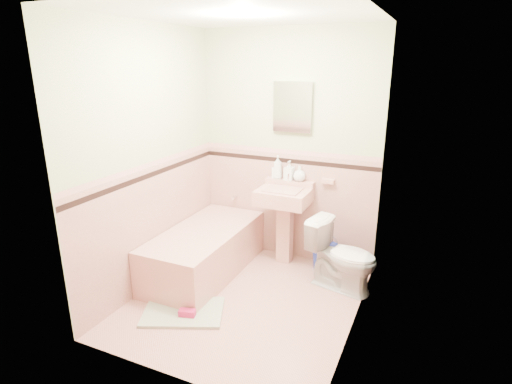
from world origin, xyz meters
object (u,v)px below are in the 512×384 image
at_px(bathtub, 205,252).
at_px(soap_bottle_right, 299,174).
at_px(soap_bottle_left, 278,167).
at_px(medicine_cabinet, 293,107).
at_px(sink, 283,227).
at_px(toilet, 343,256).
at_px(shoe, 187,313).
at_px(bucket, 325,257).
at_px(soap_bottle_mid, 289,170).

xyz_separation_m(bathtub, soap_bottle_right, (0.79, 0.71, 0.78)).
bearing_deg(soap_bottle_left, medicine_cabinet, 11.68).
bearing_deg(sink, medicine_cabinet, 90.00).
relative_size(bathtub, medicine_cabinet, 2.92).
relative_size(soap_bottle_left, toilet, 0.37).
relative_size(soap_bottle_left, soap_bottle_right, 1.53).
bearing_deg(soap_bottle_right, shoe, -108.05).
distance_m(bathtub, toilet, 1.43).
xyz_separation_m(bathtub, medicine_cabinet, (0.68, 0.74, 1.47)).
distance_m(bathtub, sink, 0.89).
distance_m(medicine_cabinet, soap_bottle_left, 0.67).
height_order(medicine_cabinet, bucket, medicine_cabinet).
bearing_deg(medicine_cabinet, bathtub, -132.58).
xyz_separation_m(medicine_cabinet, soap_bottle_mid, (-0.01, -0.03, -0.68)).
relative_size(sink, soap_bottle_right, 5.09).
relative_size(soap_bottle_mid, shoe, 1.48).
xyz_separation_m(medicine_cabinet, bucket, (0.46, -0.15, -1.56)).
relative_size(sink, medicine_cabinet, 1.67).
height_order(soap_bottle_mid, toilet, soap_bottle_mid).
distance_m(soap_bottle_mid, shoe, 1.83).
bearing_deg(toilet, sink, 83.15).
relative_size(toilet, shoe, 4.80).
distance_m(medicine_cabinet, toilet, 1.60).
xyz_separation_m(bucket, shoe, (-0.85, -1.39, -0.08)).
height_order(soap_bottle_mid, bucket, soap_bottle_mid).
xyz_separation_m(soap_bottle_left, toilet, (0.86, -0.44, -0.70)).
height_order(soap_bottle_left, shoe, soap_bottle_left).
distance_m(bathtub, soap_bottle_right, 1.31).
height_order(medicine_cabinet, shoe, medicine_cabinet).
bearing_deg(soap_bottle_right, soap_bottle_left, 180.00).
bearing_deg(soap_bottle_mid, medicine_cabinet, 72.82).
bearing_deg(bathtub, medicine_cabinet, 47.42).
bearing_deg(medicine_cabinet, toilet, -33.14).
height_order(bucket, shoe, bucket).
distance_m(soap_bottle_right, toilet, 1.00).
distance_m(soap_bottle_left, shoe, 1.82).
bearing_deg(shoe, sink, 58.21).
height_order(bathtub, bucket, bathtub).
bearing_deg(medicine_cabinet, shoe, -104.02).
xyz_separation_m(medicine_cabinet, shoe, (-0.38, -1.54, -1.64)).
relative_size(medicine_cabinet, soap_bottle_right, 3.05).
bearing_deg(bucket, soap_bottle_right, 160.66).
distance_m(sink, soap_bottle_right, 0.61).
height_order(toilet, bucket, toilet).
distance_m(bathtub, soap_bottle_left, 1.21).
relative_size(medicine_cabinet, soap_bottle_mid, 2.42).
bearing_deg(medicine_cabinet, soap_bottle_mid, -107.18).
xyz_separation_m(bathtub, sink, (0.68, 0.53, 0.20)).
relative_size(bathtub, sink, 1.75).
bearing_deg(bucket, soap_bottle_left, 168.41).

